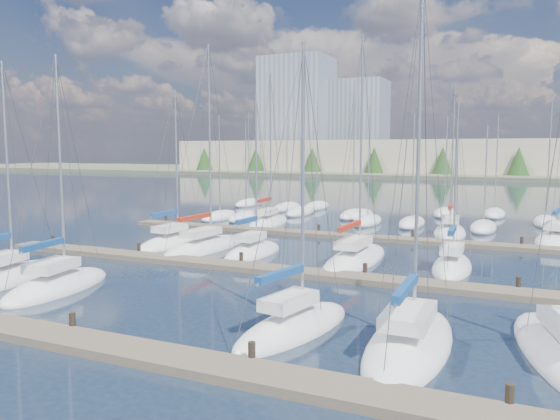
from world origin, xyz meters
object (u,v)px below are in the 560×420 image
at_px(sailboat_i, 205,247).
at_px(sailboat_d, 294,327).
at_px(sailboat_h, 173,243).
at_px(sailboat_c, 58,286).
at_px(sailboat_e, 410,343).
at_px(sailboat_n, 268,223).
at_px(sailboat_p, 450,232).
at_px(sailboat_q, 557,240).
at_px(sailboat_k, 355,259).
at_px(sailboat_l, 452,267).
at_px(sailboat_b, 3,279).
at_px(sailboat_j, 253,252).

bearing_deg(sailboat_i, sailboat_d, -45.16).
relative_size(sailboat_h, sailboat_i, 0.81).
bearing_deg(sailboat_c, sailboat_e, -11.71).
bearing_deg(sailboat_c, sailboat_n, 82.55).
distance_m(sailboat_p, sailboat_e, 28.89).
bearing_deg(sailboat_q, sailboat_h, -143.54).
xyz_separation_m(sailboat_k, sailboat_e, (6.30, -14.20, -0.00)).
height_order(sailboat_l, sailboat_i, sailboat_i).
bearing_deg(sailboat_p, sailboat_b, -131.48).
bearing_deg(sailboat_e, sailboat_q, 77.06).
bearing_deg(sailboat_k, sailboat_e, -65.43).
relative_size(sailboat_q, sailboat_i, 0.80).
bearing_deg(sailboat_j, sailboat_b, -124.09).
relative_size(sailboat_k, sailboat_e, 1.08).
xyz_separation_m(sailboat_h, sailboat_q, (26.85, 13.75, -0.01)).
xyz_separation_m(sailboat_l, sailboat_p, (-1.96, 14.45, 0.00)).
height_order(sailboat_k, sailboat_l, sailboat_k).
height_order(sailboat_b, sailboat_e, sailboat_e).
distance_m(sailboat_n, sailboat_e, 33.60).
xyz_separation_m(sailboat_h, sailboat_c, (2.40, -13.57, 0.00)).
xyz_separation_m(sailboat_h, sailboat_n, (1.77, 13.16, 0.02)).
xyz_separation_m(sailboat_c, sailboat_q, (24.45, 27.32, -0.01)).
bearing_deg(sailboat_l, sailboat_c, -145.79).
distance_m(sailboat_b, sailboat_i, 13.87).
bearing_deg(sailboat_b, sailboat_j, 44.82).
relative_size(sailboat_j, sailboat_b, 0.92).
relative_size(sailboat_l, sailboat_e, 0.77).
relative_size(sailboat_l, sailboat_q, 0.88).
relative_size(sailboat_k, sailboat_d, 1.26).
relative_size(sailboat_k, sailboat_p, 1.13).
bearing_deg(sailboat_n, sailboat_c, -93.35).
bearing_deg(sailboat_c, sailboat_i, 77.24).
xyz_separation_m(sailboat_n, sailboat_i, (1.52, -13.83, -0.01)).
relative_size(sailboat_n, sailboat_d, 1.26).
bearing_deg(sailboat_n, sailboat_b, -101.77).
distance_m(sailboat_j, sailboat_h, 7.49).
relative_size(sailboat_b, sailboat_c, 1.00).
xyz_separation_m(sailboat_j, sailboat_q, (19.44, 14.81, -0.01)).
height_order(sailboat_d, sailboat_l, sailboat_d).
distance_m(sailboat_e, sailboat_i, 22.34).
height_order(sailboat_h, sailboat_l, sailboat_h).
bearing_deg(sailboat_d, sailboat_c, -172.93).
bearing_deg(sailboat_p, sailboat_j, -131.76).
relative_size(sailboat_b, sailboat_i, 0.82).
bearing_deg(sailboat_j, sailboat_c, -110.47).
xyz_separation_m(sailboat_q, sailboat_e, (-6.01, -28.25, 0.01)).
xyz_separation_m(sailboat_b, sailboat_e, (22.40, -0.84, 0.01)).
bearing_deg(sailboat_q, sailboat_i, -139.18).
distance_m(sailboat_n, sailboat_l, 23.04).
bearing_deg(sailboat_c, sailboat_h, 91.23).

